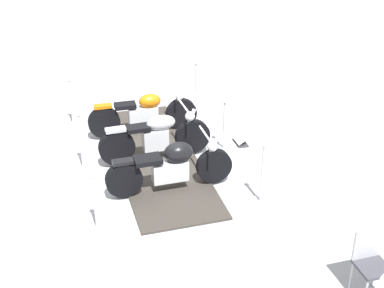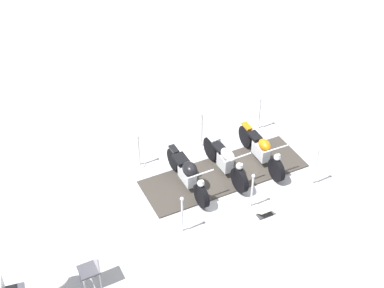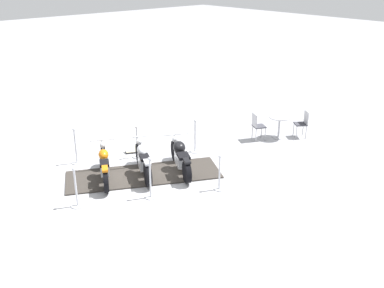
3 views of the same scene
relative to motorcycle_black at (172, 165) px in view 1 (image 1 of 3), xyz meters
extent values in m
plane|color=#B2B2B7|center=(0.98, -0.48, -0.48)|extent=(80.00, 80.00, 0.00)
cube|color=#38332D|center=(0.98, -0.48, -0.46)|extent=(4.55, 3.35, 0.04)
cylinder|color=black|center=(-0.34, -0.65, -0.13)|extent=(0.41, 0.61, 0.61)
cylinder|color=black|center=(0.38, 0.72, -0.13)|extent=(0.41, 0.61, 0.61)
cube|color=silver|center=(0.02, 0.03, -0.09)|extent=(0.50, 0.65, 0.35)
ellipsoid|color=black|center=(-0.05, -0.10, 0.23)|extent=(0.54, 0.59, 0.35)
cube|color=black|center=(0.19, 0.36, 0.18)|extent=(0.49, 0.55, 0.08)
cube|color=black|center=(0.38, 0.72, 0.20)|extent=(0.30, 0.38, 0.06)
cylinder|color=silver|center=(-0.31, -0.60, 0.13)|extent=(0.18, 0.26, 0.53)
cylinder|color=silver|center=(-0.28, -0.54, 0.45)|extent=(0.72, 0.40, 0.04)
sphere|color=silver|center=(-0.33, -0.62, 0.25)|extent=(0.18, 0.18, 0.18)
cylinder|color=black|center=(0.66, -1.12, -0.11)|extent=(0.41, 0.65, 0.66)
cylinder|color=black|center=(1.30, 0.16, -0.11)|extent=(0.41, 0.65, 0.66)
cube|color=silver|center=(0.98, -0.48, -0.06)|extent=(0.42, 0.52, 0.40)
ellipsoid|color=#B7BAC1|center=(0.93, -0.58, 0.26)|extent=(0.49, 0.60, 0.28)
cube|color=black|center=(1.12, -0.20, 0.22)|extent=(0.42, 0.49, 0.08)
cube|color=#B7BAC1|center=(1.30, 0.16, 0.25)|extent=(0.31, 0.40, 0.06)
cylinder|color=silver|center=(0.69, -1.05, 0.17)|extent=(0.19, 0.29, 0.56)
cylinder|color=silver|center=(0.73, -0.99, 0.51)|extent=(0.71, 0.38, 0.04)
sphere|color=silver|center=(0.68, -1.08, 0.31)|extent=(0.18, 0.18, 0.18)
cylinder|color=black|center=(1.56, -1.68, -0.12)|extent=(0.42, 0.61, 0.63)
cylinder|color=black|center=(2.32, -0.31, -0.12)|extent=(0.42, 0.61, 0.63)
cube|color=silver|center=(1.94, -1.00, -0.08)|extent=(0.49, 0.62, 0.37)
ellipsoid|color=#D16B0F|center=(1.87, -1.12, 0.23)|extent=(0.46, 0.52, 0.28)
cube|color=black|center=(2.11, -0.69, 0.19)|extent=(0.42, 0.49, 0.08)
cube|color=#D16B0F|center=(2.32, -0.31, 0.22)|extent=(0.31, 0.38, 0.06)
cylinder|color=silver|center=(1.59, -1.62, 0.14)|extent=(0.19, 0.26, 0.54)
cylinder|color=silver|center=(1.62, -1.56, 0.47)|extent=(0.63, 0.37, 0.04)
sphere|color=silver|center=(1.57, -1.65, 0.27)|extent=(0.18, 0.18, 0.18)
cylinder|color=silver|center=(1.61, 0.69, -0.47)|extent=(0.32, 0.32, 0.03)
cylinder|color=silver|center=(1.61, 0.69, 0.07)|extent=(0.05, 0.05, 1.04)
sphere|color=silver|center=(1.61, 0.69, 0.63)|extent=(0.09, 0.09, 0.09)
cylinder|color=silver|center=(1.99, -2.53, -0.47)|extent=(0.33, 0.33, 0.03)
cylinder|color=silver|center=(1.99, -2.53, 0.07)|extent=(0.05, 0.05, 1.04)
sphere|color=silver|center=(1.99, -2.53, 0.62)|extent=(0.09, 0.09, 0.09)
cylinder|color=silver|center=(-1.29, -0.78, -0.47)|extent=(0.34, 0.34, 0.03)
cylinder|color=silver|center=(-1.29, -0.78, 0.05)|extent=(0.05, 0.05, 1.00)
sphere|color=silver|center=(-1.29, -0.78, 0.58)|extent=(0.09, 0.09, 0.09)
cylinder|color=silver|center=(3.25, -0.18, -0.47)|extent=(0.34, 0.34, 0.03)
cylinder|color=silver|center=(3.25, -0.18, 0.03)|extent=(0.05, 0.05, 0.97)
sphere|color=silver|center=(3.25, -0.18, 0.55)|extent=(0.09, 0.09, 0.09)
cylinder|color=silver|center=(-0.03, 1.57, -0.47)|extent=(0.28, 0.28, 0.03)
cylinder|color=silver|center=(-0.03, 1.57, 0.00)|extent=(0.05, 0.05, 0.91)
sphere|color=silver|center=(-0.03, 1.57, 0.50)|extent=(0.09, 0.09, 0.09)
cylinder|color=silver|center=(0.35, -1.66, -0.47)|extent=(0.33, 0.33, 0.03)
cylinder|color=silver|center=(0.35, -1.66, 0.02)|extent=(0.05, 0.05, 0.95)
sphere|color=silver|center=(0.35, -1.66, 0.53)|extent=(0.09, 0.09, 0.09)
cube|color=#333338|center=(0.30, -2.08, -0.47)|extent=(0.43, 0.36, 0.02)
cube|color=beige|center=(0.30, -2.08, -0.35)|extent=(0.41, 0.36, 0.16)
cylinder|color=#B7B7BC|center=(-3.57, -0.33, -0.24)|extent=(0.03, 0.03, 0.47)
cylinder|color=#B7B7BC|center=(-3.42, -0.03, -0.24)|extent=(0.03, 0.03, 0.47)
cube|color=#3F3F47|center=(-3.65, -0.10, 0.01)|extent=(0.54, 0.54, 0.04)
cube|color=#B7B7BC|center=(-3.48, -0.18, 0.25)|extent=(0.21, 0.37, 0.44)
camera|label=1|loc=(-5.96, 5.35, 4.73)|focal=52.38mm
camera|label=2|loc=(-8.22, -6.01, 9.00)|focal=50.62mm
camera|label=3|loc=(7.60, 8.97, 5.20)|focal=41.39mm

